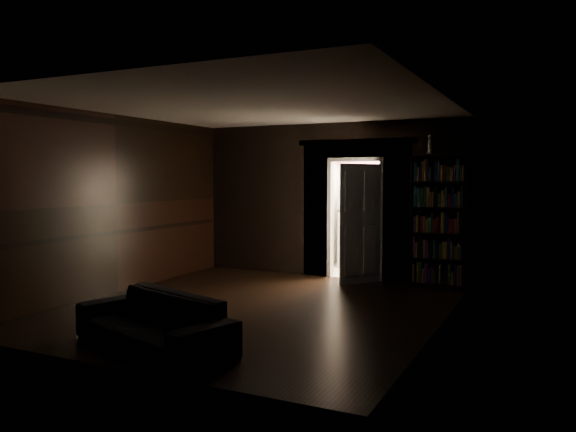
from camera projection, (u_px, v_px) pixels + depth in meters
name	position (u px, v px, depth m)	size (l,w,h in m)	color
ground	(256.00, 308.00, 7.83)	(5.50, 5.50, 0.00)	black
room_walls	(289.00, 186.00, 8.68)	(5.02, 5.61, 2.84)	black
kitchen_alcove	(374.00, 208.00, 11.01)	(2.20, 1.80, 2.60)	#B2AD9C
sofa	(153.00, 313.00, 5.95)	(1.97, 0.85, 0.76)	black
bookshelf	(439.00, 221.00, 9.21)	(0.90, 0.32, 2.20)	black
refrigerator	(361.00, 226.00, 11.40)	(0.74, 0.68, 1.65)	white
door	(361.00, 224.00, 9.58)	(0.85, 0.05, 2.05)	silver
figurine	(430.00, 144.00, 9.20)	(0.11, 0.11, 0.32)	white
bottles	(364.00, 179.00, 11.31)	(0.66, 0.08, 0.27)	black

